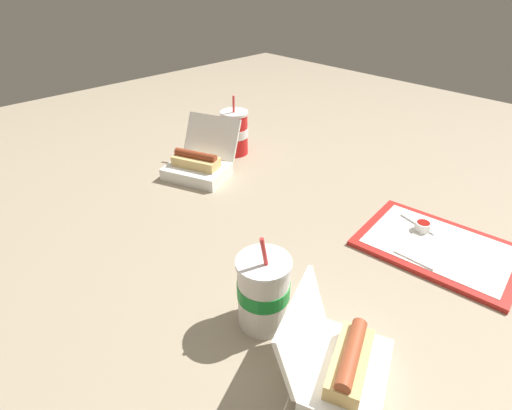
# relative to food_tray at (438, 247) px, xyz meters

# --- Properties ---
(ground_plane) EXTENTS (3.20, 3.20, 0.00)m
(ground_plane) POSITION_rel_food_tray_xyz_m (-0.38, -0.21, -0.01)
(ground_plane) COLOR gray
(food_tray) EXTENTS (0.40, 0.30, 0.01)m
(food_tray) POSITION_rel_food_tray_xyz_m (0.00, 0.00, 0.00)
(food_tray) COLOR red
(food_tray) RESTS_ON ground_plane
(ketchup_cup) EXTENTS (0.04, 0.04, 0.02)m
(ketchup_cup) POSITION_rel_food_tray_xyz_m (-0.06, 0.03, 0.02)
(ketchup_cup) COLOR white
(ketchup_cup) RESTS_ON food_tray
(napkin_stack) EXTENTS (0.10, 0.10, 0.00)m
(napkin_stack) POSITION_rel_food_tray_xyz_m (-0.02, -0.06, 0.01)
(napkin_stack) COLOR white
(napkin_stack) RESTS_ON food_tray
(plastic_fork) EXTENTS (0.11, 0.04, 0.00)m
(plastic_fork) POSITION_rel_food_tray_xyz_m (-0.08, 0.05, 0.01)
(plastic_fork) COLOR white
(plastic_fork) RESTS_ON food_tray
(clamshell_hotdog_back) EXTENTS (0.26, 0.27, 0.17)m
(clamshell_hotdog_back) POSITION_rel_food_tray_xyz_m (-0.74, -0.19, 0.03)
(clamshell_hotdog_back) COLOR white
(clamshell_hotdog_back) RESTS_ON ground_plane
(clamshell_hotdog_corner) EXTENTS (0.23, 0.23, 0.16)m
(clamshell_hotdog_corner) POSITION_rel_food_tray_xyz_m (0.05, -0.48, 0.03)
(clamshell_hotdog_corner) COLOR white
(clamshell_hotdog_corner) RESTS_ON ground_plane
(soda_cup_right) EXTENTS (0.11, 0.11, 0.22)m
(soda_cup_right) POSITION_rel_food_tray_xyz_m (-0.14, -0.48, 0.07)
(soda_cup_right) COLOR white
(soda_cup_right) RESTS_ON ground_plane
(soda_cup_corner) EXTENTS (0.10, 0.10, 0.22)m
(soda_cup_corner) POSITION_rel_food_tray_xyz_m (-0.79, 0.02, 0.07)
(soda_cup_corner) COLOR red
(soda_cup_corner) RESTS_ON ground_plane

